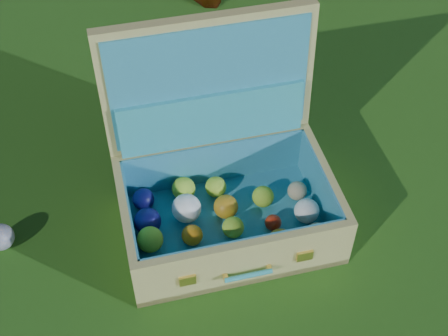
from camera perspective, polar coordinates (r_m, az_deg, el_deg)
ground at (r=1.71m, az=3.23°, el=-2.64°), size 60.00×60.00×0.00m
stray_ball at (r=1.67m, az=-19.77°, el=-5.96°), size 0.07×0.07×0.07m
suitcase at (r=1.56m, az=-0.29°, el=-0.53°), size 0.56×0.46×0.51m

